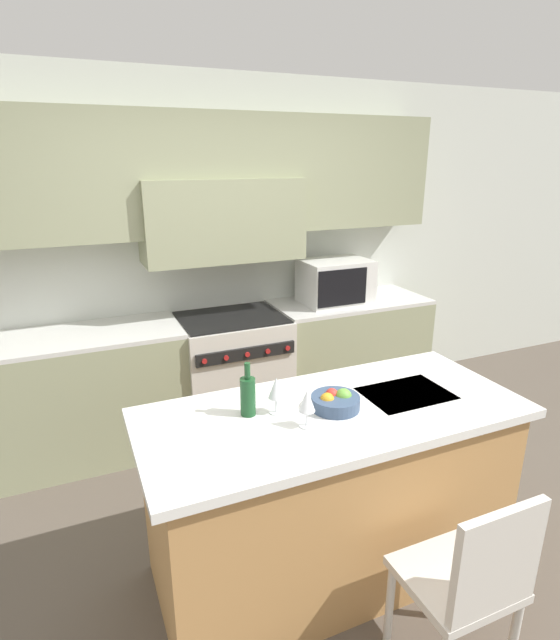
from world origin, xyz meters
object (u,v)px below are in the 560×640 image
Objects in this scene: wine_bottle at (248,395)px; island_chair at (470,580)px; fruit_bowl at (335,401)px; microwave at (335,281)px; range_stove at (233,373)px; wine_glass_far at (276,389)px; wine_glass_near at (307,402)px.

island_chair is at bearing -55.84° from wine_bottle.
microwave is at bearing 60.72° from fruit_bowl.
wine_bottle is (-0.40, -1.50, 0.58)m from range_stove.
island_chair is (0.19, -2.37, 0.07)m from range_stove.
wine_bottle reaches higher than range_stove.
range_stove is 1.67m from wine_glass_far.
wine_glass_near is 0.24m from fruit_bowl.
range_stove is at bearing 90.06° from fruit_bowl.
wine_glass_far reaches higher than island_chair.
microwave is at bearing 1.17° from range_stove.
range_stove is 3.57× the size of wine_bottle.
range_stove is 1.69× the size of microwave.
wine_glass_far is (-0.08, 0.17, 0.00)m from wine_glass_near.
microwave is at bearing 52.58° from wine_glass_far.
island_chair is at bearing -76.33° from fruit_bowl.
range_stove is 1.69m from fruit_bowl.
range_stove is at bearing 74.94° from wine_bottle.
range_stove reaches higher than island_chair.
wine_glass_near is at bearing -122.86° from microwave.
wine_glass_far is at bearing -100.20° from range_stove.
island_chair is 3.57× the size of wine_bottle.
wine_glass_near is at bearing -45.65° from wine_bottle.
wine_glass_near is at bearing 120.33° from island_chair.
microwave reaches higher than wine_bottle.
range_stove is 2.38m from island_chair.
wine_bottle reaches higher than island_chair.
microwave reaches higher than fruit_bowl.
range_stove is at bearing 79.80° from wine_glass_far.
wine_bottle is 1.11× the size of fruit_bowl.
island_chair is 0.94m from wine_glass_near.
island_chair is at bearing -106.92° from microwave.
wine_bottle is at bearing 165.05° from fruit_bowl.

